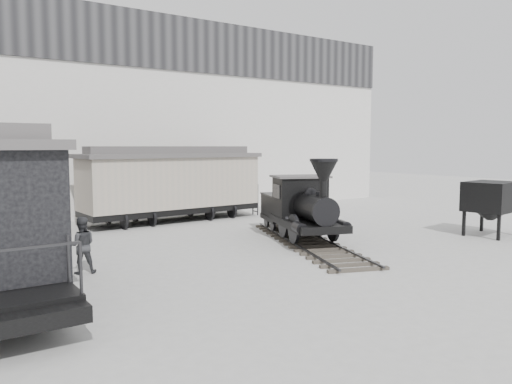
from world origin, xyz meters
TOP-DOWN VIEW (x-y plane):
  - ground at (0.00, 0.00)m, footprint 90.00×90.00m
  - north_wall at (0.00, 14.98)m, footprint 34.00×2.51m
  - locomotive at (2.04, 3.27)m, footprint 5.01×9.40m
  - boxcar at (-0.11, 11.08)m, footprint 9.41×3.41m
  - visitor_a at (-7.62, 3.51)m, footprint 0.75×0.62m
  - visitor_b at (-6.74, 2.92)m, footprint 0.96×0.82m
  - coal_hopper at (9.40, -0.28)m, footprint 2.34×2.01m

SIDE VIEW (x-z plane):
  - ground at x=0.00m, z-range 0.00..0.00m
  - visitor_b at x=-6.74m, z-range 0.00..1.71m
  - visitor_a at x=-7.62m, z-range 0.00..1.77m
  - locomotive at x=2.04m, z-range -0.43..2.84m
  - coal_hopper at x=9.40m, z-range 0.35..2.66m
  - boxcar at x=-0.11m, z-range 0.09..3.89m
  - north_wall at x=0.00m, z-range 0.05..11.05m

